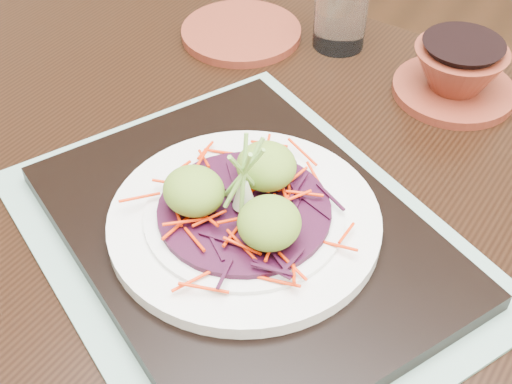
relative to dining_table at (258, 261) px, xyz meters
The scene contains 11 objects.
dining_table is the anchor object (origin of this frame).
placemat 0.11m from the dining_table, 72.04° to the right, with size 0.43×0.34×0.00m, color gray.
serving_tray 0.12m from the dining_table, 72.04° to the right, with size 0.37×0.28×0.02m, color black.
white_plate 0.13m from the dining_table, 72.04° to the right, with size 0.24×0.24×0.02m.
cabbage_bed 0.14m from the dining_table, 72.04° to the right, with size 0.15×0.15×0.01m, color #330A20.
carrot_julienne 0.15m from the dining_table, 72.04° to the right, with size 0.19×0.19×0.01m, color red, non-canonical shape.
guacamole_scoops 0.16m from the dining_table, 72.22° to the right, with size 0.13×0.12×0.04m.
scallion_garnish 0.18m from the dining_table, 72.04° to the right, with size 0.06×0.06×0.08m, color #75AE45, non-canonical shape.
terracotta_side_plate 0.32m from the dining_table, 124.81° to the left, with size 0.15×0.15×0.01m, color maroon.
water_glass 0.33m from the dining_table, 101.06° to the left, with size 0.06×0.06×0.09m, color white.
terracotta_bowl_set 0.31m from the dining_table, 68.77° to the left, with size 0.16×0.16×0.06m.
Camera 1 is at (0.15, -0.47, 1.17)m, focal length 50.00 mm.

